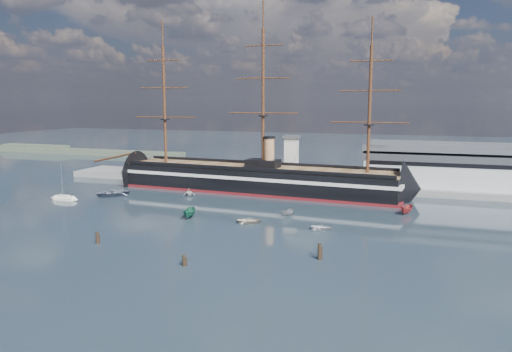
% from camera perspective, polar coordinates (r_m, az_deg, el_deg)
% --- Properties ---
extents(ground, '(600.00, 600.00, 0.00)m').
position_cam_1_polar(ground, '(137.04, -0.75, -3.35)').
color(ground, '#1E2933').
rests_on(ground, ground).
extents(quay, '(180.00, 18.00, 2.00)m').
position_cam_1_polar(quay, '(168.41, 6.59, -1.14)').
color(quay, slate).
rests_on(quay, ground).
extents(warehouse, '(63.00, 21.00, 11.60)m').
position_cam_1_polar(warehouse, '(167.99, 23.15, 0.95)').
color(warehouse, '#B7BABC').
rests_on(warehouse, ground).
extents(quay_tower, '(5.00, 5.00, 15.00)m').
position_cam_1_polar(quay_tower, '(165.75, 4.06, 2.15)').
color(quay_tower, silver).
rests_on(quay_tower, ground).
extents(shoreline, '(120.00, 10.00, 4.00)m').
position_cam_1_polar(shoreline, '(289.20, -20.84, 2.74)').
color(shoreline, '#3F4C38').
rests_on(shoreline, ground).
extents(warship, '(113.40, 22.29, 53.94)m').
position_cam_1_polar(warship, '(156.94, -0.50, -0.31)').
color(warship, black).
rests_on(warship, ground).
extents(sailboat, '(7.08, 2.55, 11.11)m').
position_cam_1_polar(sailboat, '(153.69, -21.08, -2.35)').
color(sailboat, white).
rests_on(sailboat, ground).
extents(motorboat_a, '(7.84, 4.13, 2.98)m').
position_cam_1_polar(motorboat_a, '(123.19, -7.61, -4.80)').
color(motorboat_a, '#1C6347').
rests_on(motorboat_a, ground).
extents(motorboat_b, '(2.40, 3.93, 1.71)m').
position_cam_1_polar(motorboat_b, '(117.18, -0.71, -5.43)').
color(motorboat_b, beige).
rests_on(motorboat_b, ground).
extents(motorboat_c, '(5.67, 4.11, 2.14)m').
position_cam_1_polar(motorboat_c, '(124.31, 3.63, -4.62)').
color(motorboat_c, slate).
rests_on(motorboat_c, ground).
extents(motorboat_d, '(7.11, 6.11, 2.44)m').
position_cam_1_polar(motorboat_d, '(151.49, -7.66, -2.26)').
color(motorboat_d, silver).
rests_on(motorboat_d, ground).
extents(motorboat_e, '(1.43, 3.21, 1.47)m').
position_cam_1_polar(motorboat_e, '(112.43, 7.57, -6.12)').
color(motorboat_e, silver).
rests_on(motorboat_e, ground).
extents(motorboat_f, '(7.12, 4.24, 2.68)m').
position_cam_1_polar(motorboat_f, '(132.28, 16.83, -4.17)').
color(motorboat_f, '#A52E2E').
rests_on(motorboat_f, ground).
extents(motorboat_g, '(6.48, 5.53, 2.88)m').
position_cam_1_polar(motorboat_g, '(155.65, -16.10, -2.24)').
color(motorboat_g, gray).
rests_on(motorboat_g, ground).
extents(piling_near_left, '(0.64, 0.64, 3.06)m').
position_cam_1_polar(piling_near_left, '(106.16, -17.66, -7.35)').
color(piling_near_left, black).
rests_on(piling_near_left, ground).
extents(piling_near_mid, '(0.64, 0.64, 2.64)m').
position_cam_1_polar(piling_near_mid, '(89.00, -8.22, -10.13)').
color(piling_near_mid, black).
rests_on(piling_near_mid, ground).
extents(piling_near_right, '(0.64, 0.64, 3.69)m').
position_cam_1_polar(piling_near_right, '(92.13, 7.23, -9.45)').
color(piling_near_right, black).
rests_on(piling_near_right, ground).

